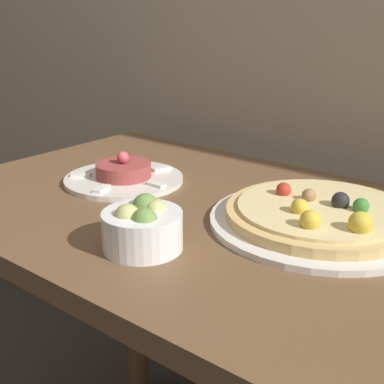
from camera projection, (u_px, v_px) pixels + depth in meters
The scene contains 4 objects.
dining_table at pixel (212, 285), 0.96m from camera, with size 1.06×0.65×0.80m.
pizza_plate at pixel (321, 216), 0.85m from camera, with size 0.36×0.36×0.06m.
tartare_plate at pixel (124, 176), 1.06m from camera, with size 0.23×0.23×0.06m.
small_bowl at pixel (142, 227), 0.76m from camera, with size 0.12×0.12×0.07m.
Camera 1 is at (0.51, -0.35, 1.14)m, focal length 50.00 mm.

